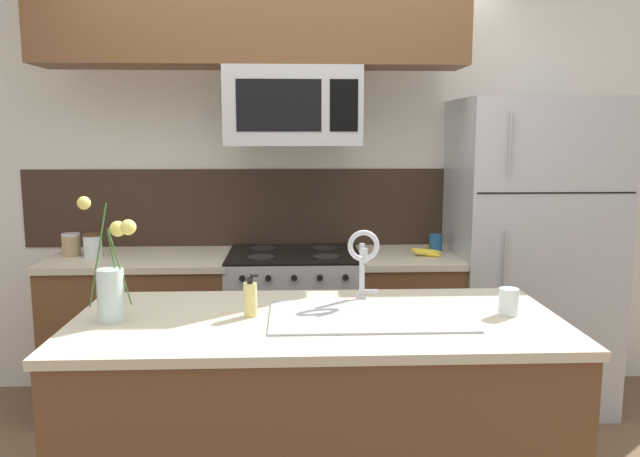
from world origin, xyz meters
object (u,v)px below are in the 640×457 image
Objects in this scene: storage_jar_tall at (71,245)px; dish_soap_bottle at (250,299)px; drinking_glass at (508,302)px; storage_jar_medium at (92,245)px; banana_bunch at (427,252)px; microwave at (293,107)px; refrigerator at (527,254)px; flower_vase at (111,286)px; sink_faucet at (363,255)px; stove_range at (294,329)px; coffee_tin at (436,243)px.

dish_soap_bottle is (1.11, -1.26, 0.00)m from storage_jar_tall.
storage_jar_medium is at bearing 147.74° from drinking_glass.
storage_jar_tall is 2.05m from banana_bunch.
refrigerator is at bearing 1.69° from microwave.
banana_bunch is 0.40× the size of flower_vase.
refrigerator is 1.53m from sink_faucet.
dish_soap_bottle is 0.99m from drinking_glass.
flower_vase is (0.47, -1.26, 0.07)m from storage_jar_medium.
drinking_glass is at bearing -113.70° from refrigerator.
storage_jar_tall is at bearing 114.86° from flower_vase.
sink_faucet is at bearing -136.22° from refrigerator.
flower_vase is at bearing -69.63° from storage_jar_medium.
stove_range is 1.97× the size of flower_vase.
microwave reaches higher than banana_bunch.
stove_range is 6.94× the size of storage_jar_medium.
refrigerator is 3.81× the size of flower_vase.
coffee_tin is at bearing 4.83° from microwave.
coffee_tin is at bearing 1.58° from storage_jar_medium.
microwave reaches higher than storage_jar_medium.
sink_faucet reaches higher than storage_jar_tall.
drinking_glass is at bearing -1.53° from dish_soap_bottle.
refrigerator is 16.38× the size of coffee_tin.
refrigerator reaches higher than dish_soap_bottle.
flower_vase is (-1.52, -1.32, 0.08)m from coffee_tin.
microwave reaches higher than refrigerator.
storage_jar_tall is 2.47m from drinking_glass.
stove_range is at bearing 175.53° from banana_bunch.
microwave is 1.44m from dish_soap_bottle.
microwave is 1.57× the size of flower_vase.
sink_faucet is at bearing -34.23° from storage_jar_tall.
sink_faucet is at bearing -117.11° from coffee_tin.
storage_jar_tall is 1.18× the size of coffee_tin.
coffee_tin is at bearing 51.63° from dish_soap_bottle.
storage_jar_medium is at bearing 179.19° from microwave.
flower_vase reaches higher than coffee_tin.
microwave is 1.59m from flower_vase.
dish_soap_bottle reaches higher than storage_jar_medium.
storage_jar_medium reaches higher than coffee_tin.
banana_bunch is 1.74× the size of coffee_tin.
refrigerator is 0.62m from banana_bunch.
sink_faucet is 0.60m from drinking_glass.
storage_jar_medium is at bearing 178.34° from banana_bunch.
coffee_tin is (0.84, 0.07, -0.79)m from microwave.
stove_range is at bearing 82.19° from dish_soap_bottle.
stove_range is at bearing -179.17° from refrigerator.
storage_jar_tall is at bearing 145.77° from sink_faucet.
sink_faucet is (1.57, -1.07, 0.13)m from storage_jar_tall.
coffee_tin is 2.01m from flower_vase.
drinking_glass is at bearing -32.26° from storage_jar_medium.
dish_soap_bottle is at bearing -97.94° from microwave.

